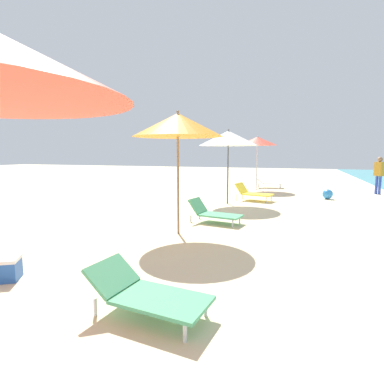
% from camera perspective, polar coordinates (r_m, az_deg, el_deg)
% --- Properties ---
extents(lounger_second_shoreside, '(1.40, 0.75, 0.53)m').
position_cam_1_polar(lounger_second_shoreside, '(3.53, -8.57, -18.24)').
color(lounger_second_shoreside, '#4CA572').
rests_on(lounger_second_shoreside, ground).
extents(umbrella_third, '(1.94, 1.94, 2.68)m').
position_cam_1_polar(umbrella_third, '(6.61, -2.69, 12.47)').
color(umbrella_third, olive).
rests_on(umbrella_third, ground).
extents(lounger_third_shoreside, '(1.40, 0.79, 0.60)m').
position_cam_1_polar(lounger_third_shoreside, '(7.81, 4.12, -3.90)').
color(lounger_third_shoreside, '#4CA572').
rests_on(lounger_third_shoreside, ground).
extents(umbrella_fourth, '(2.05, 2.05, 2.60)m').
position_cam_1_polar(umbrella_fourth, '(10.68, 6.87, 10.01)').
color(umbrella_fourth, '#4C4C51').
rests_on(umbrella_fourth, ground).
extents(lounger_fourth_shoreside, '(1.45, 0.96, 0.64)m').
position_cam_1_polar(lounger_fourth_shoreside, '(11.62, 11.38, -0.12)').
color(lounger_fourth_shoreside, yellow).
rests_on(lounger_fourth_shoreside, ground).
extents(umbrella_farthest, '(1.86, 1.86, 2.63)m').
position_cam_1_polar(umbrella_farthest, '(15.16, 12.25, 9.36)').
color(umbrella_farthest, silver).
rests_on(umbrella_farthest, ground).
extents(lounger_farthest_shoreside, '(1.45, 0.85, 0.54)m').
position_cam_1_polar(lounger_farthest_shoreside, '(16.09, 14.19, 1.77)').
color(lounger_farthest_shoreside, white).
rests_on(lounger_farthest_shoreside, ground).
extents(person_walking_near, '(0.39, 0.42, 1.62)m').
position_cam_1_polar(person_walking_near, '(15.38, 31.80, 3.27)').
color(person_walking_near, '#334CB2').
rests_on(person_walking_near, ground).
extents(cooler_box, '(0.58, 0.53, 0.32)m').
position_cam_1_polar(cooler_box, '(5.13, -32.38, -12.21)').
color(cooler_box, '#2659B2').
rests_on(cooler_box, ground).
extents(beach_ball, '(0.38, 0.38, 0.38)m').
position_cam_1_polar(beach_ball, '(12.92, 24.19, -0.37)').
color(beach_ball, '#338CD8').
rests_on(beach_ball, ground).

